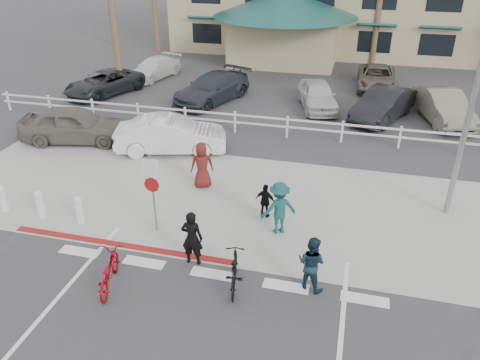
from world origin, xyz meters
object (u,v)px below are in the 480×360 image
(car_white_sedan, at_px, (171,135))
(sign_post, at_px, (153,189))
(bike_black, at_px, (234,271))
(bike_red, at_px, (108,271))
(car_red_compact, at_px, (74,125))

(car_white_sedan, bearing_deg, sign_post, -179.00)
(sign_post, distance_m, bike_black, 3.68)
(sign_post, height_order, bike_red, sign_post)
(bike_red, height_order, car_white_sedan, car_white_sedan)
(bike_red, xyz_separation_m, car_white_sedan, (-1.58, 8.29, 0.28))
(car_white_sedan, bearing_deg, car_red_compact, 74.25)
(bike_black, bearing_deg, bike_red, 2.57)
(car_red_compact, bearing_deg, sign_post, -144.25)
(bike_black, distance_m, car_red_compact, 11.85)
(sign_post, distance_m, car_white_sedan, 5.91)
(bike_red, xyz_separation_m, bike_black, (3.14, 0.77, 0.04))
(car_white_sedan, xyz_separation_m, car_red_compact, (-4.46, -0.03, 0.04))
(bike_red, distance_m, car_red_compact, 10.24)
(bike_black, relative_size, car_red_compact, 0.37)
(bike_black, bearing_deg, sign_post, -43.71)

